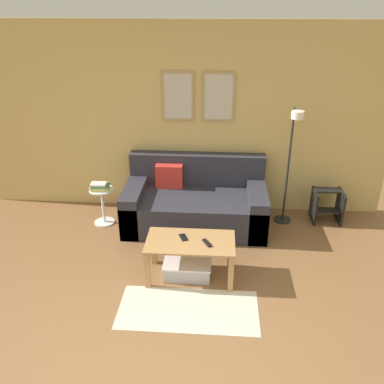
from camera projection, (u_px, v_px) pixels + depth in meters
name	position (u px, v px, depth m)	size (l,w,h in m)	color
ground_plane	(147.00, 383.00, 3.25)	(16.00, 16.00, 0.00)	brown
wall_back	(182.00, 120.00, 5.47)	(5.60, 0.09, 2.55)	#D6B76B
area_rug	(188.00, 309.00, 4.01)	(1.38, 0.64, 0.01)	beige
couch	(195.00, 203.00, 5.43)	(1.84, 0.98, 0.87)	#2D2D38
coffee_table	(190.00, 248.00, 4.33)	(0.94, 0.51, 0.46)	#AD7F4C
storage_bin	(188.00, 267.00, 4.48)	(0.52, 0.38, 0.18)	#B2B2B7
floor_lamp	(291.00, 158.00, 5.10)	(0.23, 0.42, 1.59)	black
side_table	(103.00, 203.00, 5.43)	(0.32, 0.32, 0.51)	white
book_stack	(100.00, 186.00, 5.30)	(0.27, 0.20, 0.10)	#D8C666
remote_control	(207.00, 243.00, 4.24)	(0.04, 0.15, 0.02)	black
cell_phone	(183.00, 237.00, 4.35)	(0.07, 0.14, 0.01)	black
step_stool	(327.00, 205.00, 5.51)	(0.38, 0.35, 0.44)	black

